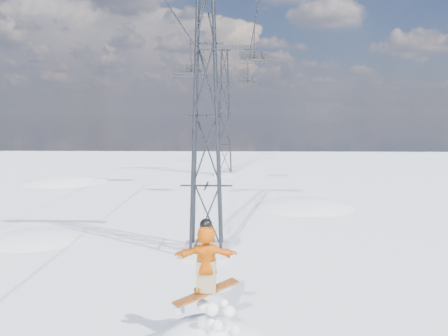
{
  "coord_description": "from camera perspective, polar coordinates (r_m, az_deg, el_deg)",
  "views": [
    {
      "loc": [
        2.07,
        -11.45,
        5.64
      ],
      "look_at": [
        1.6,
        4.67,
        3.83
      ],
      "focal_mm": 40.0,
      "sensor_mm": 36.0,
      "label": 1
    }
  ],
  "objects": [
    {
      "name": "haul_cables",
      "position": [
        31.41,
        -0.68,
        15.96
      ],
      "size": [
        4.46,
        51.0,
        0.06
      ],
      "color": "black",
      "rests_on": "ground"
    },
    {
      "name": "snow_terrain",
      "position": [
        36.71,
        -9.69,
        -18.19
      ],
      "size": [
        39.0,
        37.0,
        22.0
      ],
      "color": "white",
      "rests_on": "ground"
    },
    {
      "name": "lift_chair_extra",
      "position": [
        53.62,
        2.72,
        9.93
      ],
      "size": [
        1.93,
        0.55,
        2.39
      ],
      "color": "black",
      "rests_on": "ground"
    },
    {
      "name": "lift_chair_mid",
      "position": [
        31.47,
        3.46,
        12.59
      ],
      "size": [
        1.83,
        0.53,
        2.27
      ],
      "color": "black",
      "rests_on": "ground"
    },
    {
      "name": "lift_chair_far",
      "position": [
        36.83,
        -3.79,
        11.12
      ],
      "size": [
        2.19,
        0.63,
        2.72
      ],
      "color": "black",
      "rests_on": "ground"
    },
    {
      "name": "lift_tower_far",
      "position": [
        44.47,
        0.05,
        6.19
      ],
      "size": [
        5.2,
        1.8,
        11.43
      ],
      "color": "#999999",
      "rests_on": "ground"
    },
    {
      "name": "lift_tower_near",
      "position": [
        19.49,
        -2.06,
        5.9
      ],
      "size": [
        5.2,
        1.8,
        11.43
      ],
      "color": "#999999",
      "rests_on": "ground"
    }
  ]
}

